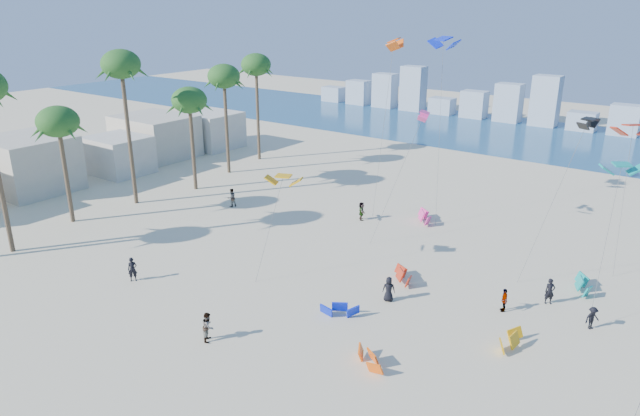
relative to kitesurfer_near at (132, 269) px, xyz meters
The scene contains 10 objects.
ground 7.75m from the kitesurfer_near, 37.06° to the right, with size 220.00×220.00×0.00m, color beige.
ocean 67.65m from the kitesurfer_near, 84.79° to the left, with size 220.00×220.00×0.00m, color navy.
kitesurfer_near is the anchor object (origin of this frame).
kitesurfer_mid 10.83m from the kitesurfer_near, 12.15° to the right, with size 0.93×0.72×1.91m, color gray.
kitesurfers_far 20.06m from the kitesurfer_near, 49.91° to the left, with size 36.32×13.71×1.92m.
grounded_kites 23.20m from the kitesurfer_near, 33.59° to the left, with size 18.14×25.25×0.98m.
flying_kites 29.73m from the kitesurfer_near, 51.41° to the left, with size 28.66×29.80×17.34m.
palm_row 21.58m from the kitesurfer_near, 142.19° to the left, with size 7.38×44.80×15.63m.
beachfront_buildings 32.00m from the kitesurfer_near, 149.58° to the left, with size 11.50×43.00×6.00m.
distant_skyline 77.55m from the kitesurfer_near, 86.34° to the left, with size 85.00×3.00×8.40m.
Camera 1 is at (28.45, -18.58, 19.89)m, focal length 32.40 mm.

